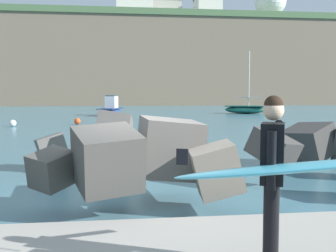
# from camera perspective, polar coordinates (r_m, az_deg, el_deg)

# --- Properties ---
(ground_plane) EXTENTS (400.00, 400.00, 0.00)m
(ground_plane) POSITION_cam_1_polar(r_m,az_deg,el_deg) (7.80, -3.42, -10.63)
(ground_plane) COLOR #42707F
(breakwater_jetty) EXTENTS (30.59, 6.78, 2.27)m
(breakwater_jetty) POSITION_cam_1_polar(r_m,az_deg,el_deg) (9.26, 12.19, -2.02)
(breakwater_jetty) COLOR gray
(breakwater_jetty) RESTS_ON ground
(surfer_with_board) EXTENTS (2.06, 1.51, 1.78)m
(surfer_with_board) POSITION_cam_1_polar(r_m,az_deg,el_deg) (4.11, 14.87, -6.14)
(surfer_with_board) COLOR black
(surfer_with_board) RESTS_ON walkway_path
(boat_near_left) EXTENTS (2.81, 5.42, 2.01)m
(boat_near_left) POSITION_cam_1_polar(r_m,az_deg,el_deg) (40.54, -8.04, 2.33)
(boat_near_left) COLOR navy
(boat_near_left) RESTS_ON ground
(boat_near_right) EXTENTS (5.01, 4.08, 6.77)m
(boat_near_right) POSITION_cam_1_polar(r_m,az_deg,el_deg) (45.10, 10.83, 2.35)
(boat_near_right) COLOR #1E6656
(boat_near_right) RESTS_ON ground
(mooring_buoy_inner) EXTENTS (0.44, 0.44, 0.44)m
(mooring_buoy_inner) POSITION_cam_1_polar(r_m,az_deg,el_deg) (28.75, -12.63, 0.68)
(mooring_buoy_inner) COLOR #E54C1E
(mooring_buoy_inner) RESTS_ON ground
(mooring_buoy_middle) EXTENTS (0.44, 0.44, 0.44)m
(mooring_buoy_middle) POSITION_cam_1_polar(r_m,az_deg,el_deg) (27.83, -20.99, 0.37)
(mooring_buoy_middle) COLOR silver
(mooring_buoy_middle) RESTS_ON ground
(headland_bluff) EXTENTS (76.97, 34.14, 18.24)m
(headland_bluff) POSITION_cam_1_polar(r_m,az_deg,el_deg) (94.82, 1.49, 8.67)
(headland_bluff) COLOR #756651
(headland_bluff) RESTS_ON ground
(radar_dome) EXTENTS (7.76, 7.76, 10.91)m
(radar_dome) POSITION_cam_1_polar(r_m,az_deg,el_deg) (108.02, 14.19, 16.26)
(radar_dome) COLOR silver
(radar_dome) RESTS_ON headland_bluff
(station_building_west) EXTENTS (8.39, 6.51, 6.18)m
(station_building_west) POSITION_cam_1_polar(r_m,az_deg,el_deg) (100.40, -0.67, 15.47)
(station_building_west) COLOR #B2ADA3
(station_building_west) RESTS_ON headland_bluff
(station_building_central) EXTENTS (5.82, 6.65, 6.31)m
(station_building_central) POSITION_cam_1_polar(r_m,az_deg,el_deg) (98.05, 5.58, 15.75)
(station_building_central) COLOR silver
(station_building_central) RESTS_ON headland_bluff
(station_building_east) EXTENTS (8.21, 6.46, 5.70)m
(station_building_east) POSITION_cam_1_polar(r_m,az_deg,el_deg) (92.25, -4.77, 16.29)
(station_building_east) COLOR silver
(station_building_east) RESTS_ON headland_bluff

